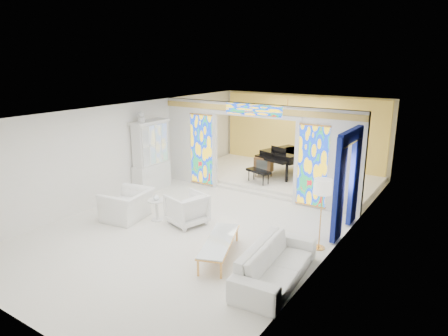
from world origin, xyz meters
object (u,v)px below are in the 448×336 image
Objects in this scene: armchair_left at (127,205)px; grand_piano at (293,155)px; coffee_table at (219,241)px; tv_console at (264,164)px; sofa at (276,263)px; china_cabinet at (151,156)px; armchair_right at (187,209)px.

grand_piano is at bearing 148.94° from armchair_left.
coffee_table is 5.97m from tv_console.
grand_piano is at bearing 16.14° from sofa.
china_cabinet is 3.69× the size of tv_console.
china_cabinet reaches higher than tv_console.
tv_console is (-0.06, 4.57, 0.23)m from armchair_right.
tv_console is at bearing 153.61° from armchair_left.
tv_console is at bearing 108.14° from coffee_table.
armchair_right is 1.29× the size of tv_console.
china_cabinet is 2.86× the size of armchair_right.
sofa is at bearing -69.25° from tv_console.
armchair_left is at bearing 77.83° from sofa.
china_cabinet is at bearing 149.00° from coffee_table.
armchair_left is 1.33× the size of armchair_right.
grand_piano is at bearing 36.58° from tv_console.
china_cabinet is 5.15m from grand_piano.
coffee_table is 2.71× the size of tv_console.
grand_piano reaches higher than armchair_left.
grand_piano is 1.17m from tv_console.
grand_piano is at bearing 45.42° from china_cabinet.
sofa is at bearing -6.17° from coffee_table.
armchair_left is at bearing -93.71° from grand_piano.
sofa is at bearing -25.72° from china_cabinet.
armchair_left reaches higher than sofa.
armchair_left is 1.71× the size of tv_console.
armchair_left is (1.26, -2.35, -0.76)m from china_cabinet.
armchair_left is at bearing -115.80° from tv_console.
china_cabinet is 1.36× the size of coffee_table.
tv_console is at bearing 24.97° from sofa.
china_cabinet reaches higher than armchair_left.
tv_console is at bearing -116.66° from grand_piano.
armchair_right reaches higher than sofa.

